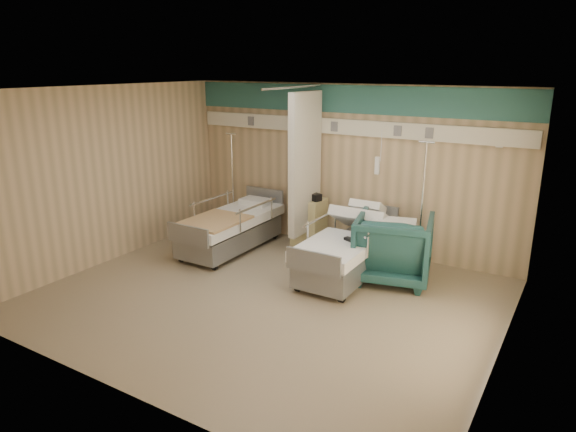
{
  "coord_description": "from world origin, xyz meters",
  "views": [
    {
      "loc": [
        3.61,
        -5.38,
        3.1
      ],
      "look_at": [
        -0.01,
        0.6,
        1.03
      ],
      "focal_mm": 32.0,
      "sensor_mm": 36.0,
      "label": 1
    }
  ],
  "objects_px": {
    "bed_left": "(231,232)",
    "visitor_armchair": "(393,248)",
    "bed_right": "(347,256)",
    "iv_stand_right": "(419,244)",
    "bedside_cabinet": "(309,222)",
    "iv_stand_left": "(234,212)"
  },
  "relations": [
    {
      "from": "visitor_armchair",
      "to": "iv_stand_right",
      "type": "distance_m",
      "value": 0.66
    },
    {
      "from": "iv_stand_left",
      "to": "iv_stand_right",
      "type": "bearing_deg",
      "value": 0.3
    },
    {
      "from": "bedside_cabinet",
      "to": "visitor_armchair",
      "type": "relative_size",
      "value": 0.77
    },
    {
      "from": "bed_right",
      "to": "bedside_cabinet",
      "type": "bearing_deg",
      "value": 141.95
    },
    {
      "from": "bed_left",
      "to": "visitor_armchair",
      "type": "bearing_deg",
      "value": 4.21
    },
    {
      "from": "bed_left",
      "to": "visitor_armchair",
      "type": "relative_size",
      "value": 1.96
    },
    {
      "from": "bedside_cabinet",
      "to": "iv_stand_right",
      "type": "relative_size",
      "value": 0.42
    },
    {
      "from": "bedside_cabinet",
      "to": "iv_stand_left",
      "type": "relative_size",
      "value": 0.45
    },
    {
      "from": "iv_stand_right",
      "to": "bedside_cabinet",
      "type": "bearing_deg",
      "value": 178.04
    },
    {
      "from": "bed_right",
      "to": "iv_stand_right",
      "type": "relative_size",
      "value": 1.07
    },
    {
      "from": "bedside_cabinet",
      "to": "iv_stand_right",
      "type": "xyz_separation_m",
      "value": [
        2.0,
        -0.07,
        -0.01
      ]
    },
    {
      "from": "bed_right",
      "to": "bedside_cabinet",
      "type": "relative_size",
      "value": 2.54
    },
    {
      "from": "bed_right",
      "to": "bed_left",
      "type": "xyz_separation_m",
      "value": [
        -2.2,
        0.0,
        0.0
      ]
    },
    {
      "from": "bed_right",
      "to": "visitor_armchair",
      "type": "bearing_deg",
      "value": 17.91
    },
    {
      "from": "bed_right",
      "to": "iv_stand_left",
      "type": "bearing_deg",
      "value": 163.51
    },
    {
      "from": "bed_right",
      "to": "visitor_armchair",
      "type": "height_order",
      "value": "visitor_armchair"
    },
    {
      "from": "iv_stand_right",
      "to": "bed_right",
      "type": "bearing_deg",
      "value": -135.58
    },
    {
      "from": "bedside_cabinet",
      "to": "bed_right",
      "type": "bearing_deg",
      "value": -38.05
    },
    {
      "from": "bed_right",
      "to": "iv_stand_left",
      "type": "relative_size",
      "value": 1.14
    },
    {
      "from": "iv_stand_right",
      "to": "iv_stand_left",
      "type": "xyz_separation_m",
      "value": [
        -3.59,
        -0.02,
        -0.02
      ]
    },
    {
      "from": "bedside_cabinet",
      "to": "iv_stand_right",
      "type": "distance_m",
      "value": 2.0
    },
    {
      "from": "iv_stand_right",
      "to": "iv_stand_left",
      "type": "height_order",
      "value": "iv_stand_right"
    }
  ]
}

